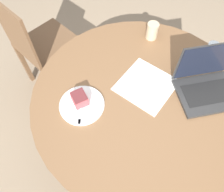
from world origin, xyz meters
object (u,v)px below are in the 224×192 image
at_px(plate, 82,105).
at_px(laptop, 207,85).
at_px(chair, 41,47).
at_px(coffee_glass, 152,31).

height_order(plate, laptop, laptop).
bearing_deg(chair, laptop, 16.31).
distance_m(plate, coffee_glass, 0.66).
relative_size(chair, coffee_glass, 8.67).
height_order(chair, plate, chair).
height_order(plate, coffee_glass, coffee_glass).
height_order(coffee_glass, laptop, laptop).
distance_m(chair, laptop, 1.23).
bearing_deg(coffee_glass, plate, -125.35).
bearing_deg(coffee_glass, chair, 173.51).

